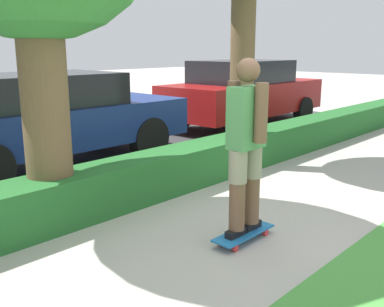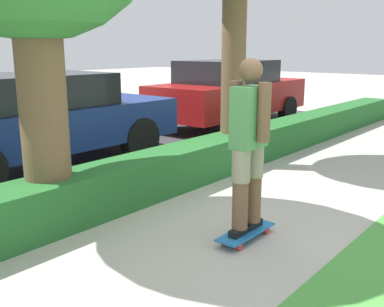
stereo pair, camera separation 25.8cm
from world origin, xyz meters
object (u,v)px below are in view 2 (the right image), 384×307
skateboard (246,233)px  parked_car_rear (230,92)px  parked_car_middle (36,119)px  skater_person (249,142)px

skateboard → parked_car_rear: 7.02m
skateboard → parked_car_middle: parked_car_middle is taller
parked_car_middle → skateboard: bearing=-92.2°
skateboard → parked_car_rear: parked_car_rear is taller
skateboard → parked_car_middle: (0.20, 4.07, 0.74)m
skateboard → skater_person: bearing=76.0°
skateboard → skater_person: size_ratio=0.44×
parked_car_middle → parked_car_rear: (5.41, 0.08, 0.02)m
skater_person → parked_car_middle: skater_person is taller
skateboard → skater_person: skater_person is taller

